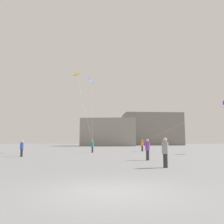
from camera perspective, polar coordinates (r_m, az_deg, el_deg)
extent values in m
plane|color=slate|center=(7.13, -0.34, -18.93)|extent=(300.00, 300.00, 0.00)
cylinder|color=#2D2D33|center=(35.77, 7.54, -8.89)|extent=(0.26, 0.26, 0.80)
cylinder|color=orange|center=(35.75, 7.52, -7.70)|extent=(0.38, 0.38, 0.70)
sphere|color=tan|center=(35.75, 7.50, -6.93)|extent=(0.26, 0.26, 0.26)
cylinder|color=#2D2D33|center=(24.51, -21.12, -9.33)|extent=(0.23, 0.23, 0.72)
cylinder|color=#3351B7|center=(24.49, -21.05, -7.77)|extent=(0.34, 0.34, 0.62)
sphere|color=tan|center=(24.49, -21.00, -6.77)|extent=(0.23, 0.23, 0.23)
cylinder|color=#2D2D33|center=(18.76, 8.83, -10.46)|extent=(0.24, 0.24, 0.75)
cylinder|color=purple|center=(18.73, 8.79, -8.32)|extent=(0.36, 0.36, 0.65)
sphere|color=tan|center=(18.73, 8.76, -6.95)|extent=(0.24, 0.24, 0.24)
cylinder|color=#2D2D33|center=(31.52, -4.70, -9.23)|extent=(0.23, 0.23, 0.72)
cylinder|color=teal|center=(31.50, -4.68, -8.02)|extent=(0.34, 0.34, 0.62)
sphere|color=tan|center=(31.50, -4.67, -7.24)|extent=(0.23, 0.23, 0.23)
cylinder|color=#2D2D33|center=(13.67, 13.06, -11.54)|extent=(0.25, 0.25, 0.76)
cylinder|color=gray|center=(13.64, 12.97, -8.57)|extent=(0.36, 0.36, 0.66)
sphere|color=tan|center=(13.63, 12.92, -6.66)|extent=(0.25, 0.25, 0.25)
cone|color=blue|center=(33.64, -5.01, 7.81)|extent=(1.14, 1.30, 0.92)
sphere|color=blue|center=(33.58, -4.78, 7.47)|extent=(0.10, 0.10, 0.10)
sphere|color=blue|center=(33.52, -4.54, 7.12)|extent=(0.10, 0.10, 0.10)
sphere|color=blue|center=(33.45, -4.30, 6.78)|extent=(0.10, 0.10, 0.10)
cylinder|color=silver|center=(32.28, -4.85, 0.40)|extent=(0.39, 0.98, 8.89)
pyramid|color=yellow|center=(39.18, -8.60, 9.12)|extent=(1.47, 1.35, 0.60)
sphere|color=yellow|center=(39.01, -8.68, 8.84)|extent=(0.10, 0.10, 0.10)
sphere|color=yellow|center=(38.83, -8.79, 8.60)|extent=(0.10, 0.10, 0.10)
sphere|color=yellow|center=(38.65, -8.89, 8.35)|extent=(0.10, 0.10, 0.10)
cylinder|color=silver|center=(34.96, -6.84, 1.69)|extent=(3.26, 5.78, 11.14)
sphere|color=purple|center=(33.17, 25.74, 0.94)|extent=(0.10, 0.10, 0.10)
cylinder|color=silver|center=(33.91, 16.65, -2.91)|extent=(10.16, 6.09, 5.12)
cube|color=gray|center=(81.23, -0.63, -5.04)|extent=(19.03, 12.67, 9.27)
cube|color=gray|center=(102.19, 9.69, -4.26)|extent=(24.68, 17.27, 13.32)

